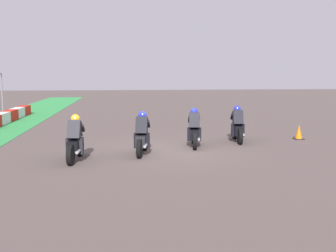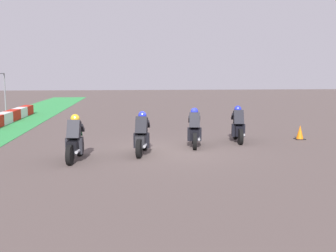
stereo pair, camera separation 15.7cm
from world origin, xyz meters
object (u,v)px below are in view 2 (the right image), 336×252
rider_lane_c (142,137)px  traffic_cone (300,133)px  rider_lane_a (238,127)px  rider_lane_b (194,131)px  rider_lane_d (75,142)px

rider_lane_c → traffic_cone: bearing=-59.9°
rider_lane_a → traffic_cone: size_ratio=3.31×
rider_lane_b → traffic_cone: (1.15, -4.86, -0.34)m
rider_lane_a → rider_lane_b: same height
traffic_cone → rider_lane_c: bearing=108.9°
rider_lane_c → rider_lane_a: bearing=-51.8°
rider_lane_b → traffic_cone: 5.00m
rider_lane_b → rider_lane_c: same height
rider_lane_c → rider_lane_d: bearing=120.8°
rider_lane_d → traffic_cone: rider_lane_d is taller
rider_lane_d → traffic_cone: bearing=-64.6°
rider_lane_b → rider_lane_c: (-1.23, 2.10, 0.00)m
rider_lane_a → rider_lane_c: 4.60m
rider_lane_b → rider_lane_d: bearing=123.9°
traffic_cone → rider_lane_a: bearing=95.8°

